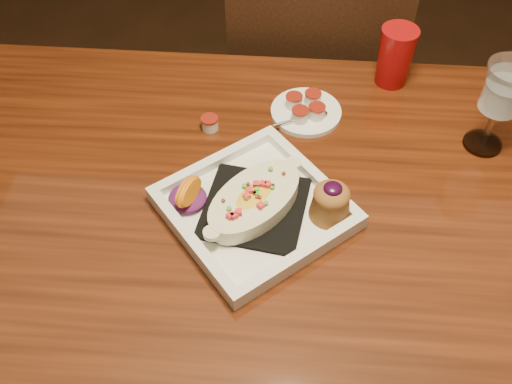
# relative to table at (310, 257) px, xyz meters

# --- Properties ---
(table) EXTENTS (1.50, 0.90, 0.75)m
(table) POSITION_rel_table_xyz_m (0.00, 0.00, 0.00)
(table) COLOR #60250D
(table) RESTS_ON floor
(chair_far) EXTENTS (0.42, 0.42, 0.93)m
(chair_far) POSITION_rel_table_xyz_m (-0.00, 0.63, -0.15)
(chair_far) COLOR black
(chair_far) RESTS_ON floor
(plate) EXTENTS (0.37, 0.37, 0.08)m
(plate) POSITION_rel_table_xyz_m (-0.09, 0.02, 0.12)
(plate) COLOR white
(plate) RESTS_ON table
(goblet) EXTENTS (0.09, 0.09, 0.18)m
(goblet) POSITION_rel_table_xyz_m (0.31, 0.21, 0.22)
(goblet) COLOR silver
(goblet) RESTS_ON table
(saucer) EXTENTS (0.14, 0.14, 0.09)m
(saucer) POSITION_rel_table_xyz_m (-0.02, 0.27, 0.11)
(saucer) COLOR white
(saucer) RESTS_ON table
(creamer_loose) EXTENTS (0.03, 0.03, 0.03)m
(creamer_loose) POSITION_rel_table_xyz_m (-0.20, 0.22, 0.11)
(creamer_loose) COLOR silver
(creamer_loose) RESTS_ON table
(red_tumbler) EXTENTS (0.07, 0.07, 0.12)m
(red_tumbler) POSITION_rel_table_xyz_m (0.15, 0.39, 0.16)
(red_tumbler) COLOR #A20B0D
(red_tumbler) RESTS_ON table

